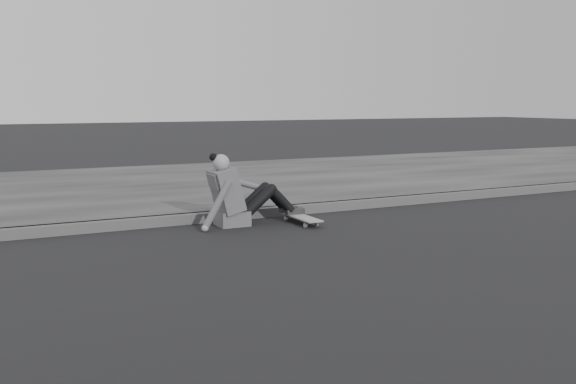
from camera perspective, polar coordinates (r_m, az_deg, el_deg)
name	(u,v)px	position (r m, az deg, el deg)	size (l,w,h in m)	color
ground	(507,244)	(7.09, 18.91, -4.39)	(80.00, 80.00, 0.00)	black
curb	(369,203)	(9.04, 7.23, -1.00)	(24.00, 0.16, 0.12)	#484848
sidewalk	(276,180)	(11.65, -1.05, 1.10)	(24.00, 6.00, 0.12)	#343434
skateboard	(301,217)	(7.82, 1.15, -2.28)	(0.20, 0.78, 0.09)	#A2A29C
seated_woman	(237,195)	(7.69, -4.56, -0.30)	(1.38, 0.46, 0.88)	#535355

